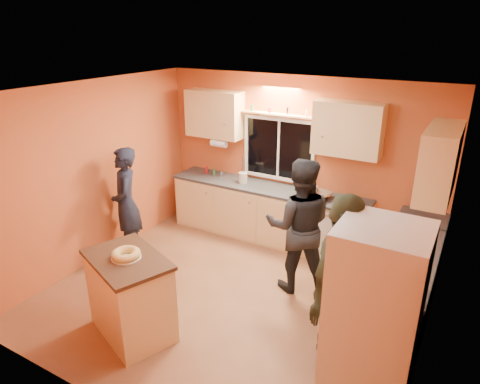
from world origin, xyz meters
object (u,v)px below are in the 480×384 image
Objects in this scene: refrigerator at (373,322)px; person_center at (299,226)px; person_right at (338,289)px; person_left at (126,204)px; island at (131,295)px.

person_center is (-1.28, 1.45, -0.01)m from refrigerator.
person_center is at bearing 39.83° from person_right.
person_right is at bearing 102.61° from person_center.
person_center is (2.51, 0.45, 0.05)m from person_left.
person_right is at bearing 33.32° from person_left.
refrigerator is 3.92m from person_left.
island is 1.85m from person_left.
person_center is at bearing 76.51° from island.
person_left is (-1.26, 1.31, 0.35)m from island.
island is at bearing 30.68° from person_center.
person_center is at bearing 131.29° from refrigerator.
person_center reaches higher than island.
person_right is (2.14, 0.57, 0.47)m from island.
person_left is at bearing 165.22° from refrigerator.
person_right is (0.89, -1.19, 0.06)m from person_center.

